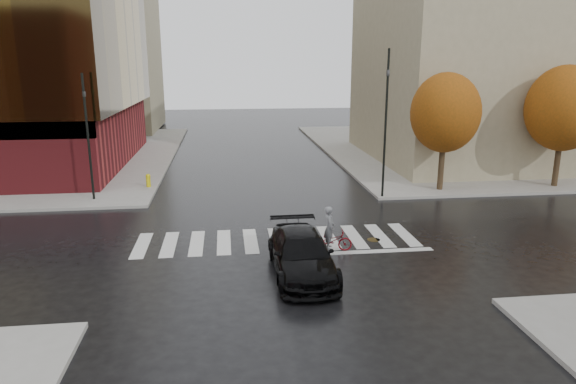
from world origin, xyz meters
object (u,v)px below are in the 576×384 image
Objects in this scene: traffic_light_ne at (386,114)px; fire_hydrant at (148,180)px; cyclist at (331,236)px; traffic_light_nw at (87,131)px; sedan at (302,254)px.

traffic_light_ne is 13.91m from fire_hydrant.
fire_hydrant is (-8.46, 11.00, -0.04)m from cyclist.
cyclist is 13.88m from fire_hydrant.
cyclist is at bearing 27.56° from traffic_light_nw.
cyclist is 2.35× the size of fire_hydrant.
cyclist is (1.46, 2.09, -0.12)m from sedan.
sedan is 11.68m from traffic_light_ne.
cyclist reaches higher than sedan.
traffic_light_nw is 15.38m from traffic_light_ne.
traffic_light_nw is (-10.96, 8.61, 3.15)m from cyclist.
fire_hydrant is at bearing 117.63° from sedan.
cyclist is 14.29m from traffic_light_nw.
sedan is at bearing 150.77° from cyclist.
sedan reaches higher than fire_hydrant.
traffic_light_nw reaches higher than cyclist.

